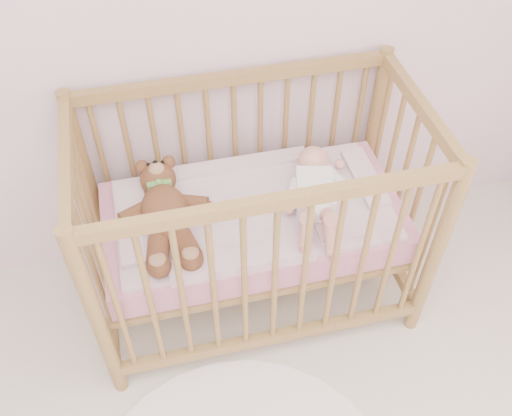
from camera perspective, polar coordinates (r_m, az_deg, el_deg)
name	(u,v)px	position (r m, az deg, el deg)	size (l,w,h in m)	color
crib	(253,219)	(2.36, -0.28, -1.13)	(1.36, 0.76, 1.00)	#A58346
mattress	(253,222)	(2.37, -0.28, -1.37)	(1.22, 0.62, 0.13)	#CD8091
blanket	(253,209)	(2.32, -0.28, -0.14)	(1.10, 0.58, 0.06)	#CE8EA5
baby	(315,190)	(2.30, 5.94, 1.84)	(0.28, 0.58, 0.14)	white
teddy_bear	(165,213)	(2.21, -9.07, -0.53)	(0.41, 0.58, 0.16)	brown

